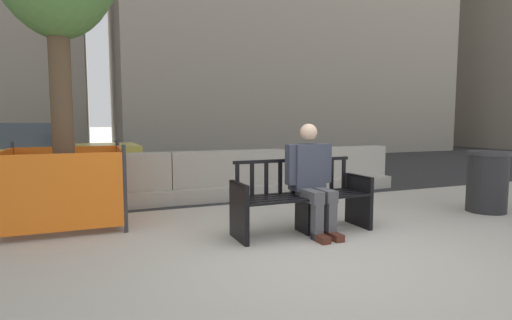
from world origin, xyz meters
TOP-DOWN VIEW (x-y plane):
  - ground_plane at (0.00, 0.00)m, footprint 200.00×200.00m
  - street_asphalt at (0.00, 8.70)m, footprint 120.00×12.00m
  - street_bench at (0.20, 0.83)m, footprint 1.70×0.55m
  - seated_person at (0.29, 0.77)m, footprint 0.58×0.73m
  - jersey_barrier_centre at (0.06, 3.19)m, footprint 2.02×0.73m
  - jersey_barrier_left at (-1.97, 3.18)m, footprint 2.03×0.78m
  - jersey_barrier_right at (2.41, 3.30)m, footprint 2.02×0.74m
  - construction_fence at (-2.47, 2.31)m, footprint 1.43×1.43m
  - car_taxi_near at (-3.61, 6.18)m, footprint 4.82×2.02m
  - trash_bin at (3.29, 0.78)m, footprint 0.58×0.58m

SIDE VIEW (x-z plane):
  - ground_plane at x=0.00m, z-range 0.00..0.00m
  - street_asphalt at x=0.00m, z-range 0.00..0.01m
  - jersey_barrier_centre at x=0.06m, z-range -0.08..0.76m
  - jersey_barrier_left at x=-1.97m, z-range -0.08..0.76m
  - jersey_barrier_right at x=2.41m, z-range -0.08..0.76m
  - street_bench at x=0.20m, z-range -0.04..0.84m
  - trash_bin at x=3.29m, z-range 0.00..0.91m
  - construction_fence at x=-2.47m, z-range 0.00..1.07m
  - car_taxi_near at x=-3.61m, z-range 0.00..1.31m
  - seated_person at x=0.29m, z-range 0.03..1.35m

